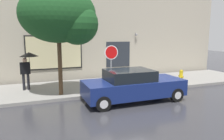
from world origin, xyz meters
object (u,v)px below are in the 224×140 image
fire_hydrant (181,76)px  pedestrian_with_umbrella (28,61)px  parked_car (133,86)px  street_tree (62,16)px  stop_sign (111,58)px

fire_hydrant → pedestrian_with_umbrella: 9.02m
parked_car → pedestrian_with_umbrella: size_ratio=2.32×
fire_hydrant → street_tree: size_ratio=0.15×
parked_car → pedestrian_with_umbrella: pedestrian_with_umbrella is taller
parked_car → stop_sign: bearing=101.2°
parked_car → fire_hydrant: bearing=23.9°
street_tree → stop_sign: size_ratio=2.19×
parked_car → stop_sign: stop_sign is taller
pedestrian_with_umbrella → street_tree: bearing=-45.0°
street_tree → stop_sign: (2.54, 0.19, -2.10)m
pedestrian_with_umbrella → stop_sign: 4.42m
pedestrian_with_umbrella → parked_car: bearing=-36.1°
street_tree → stop_sign: street_tree is taller
fire_hydrant → pedestrian_with_umbrella: (-8.83, 1.42, 1.19)m
fire_hydrant → stop_sign: bearing=-179.6°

